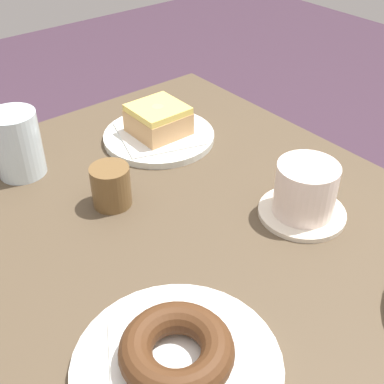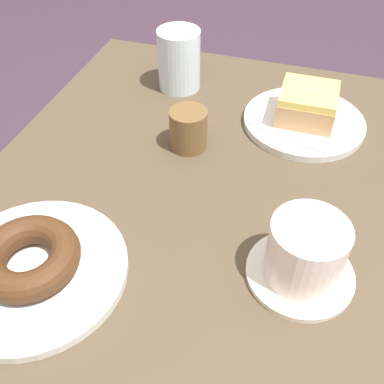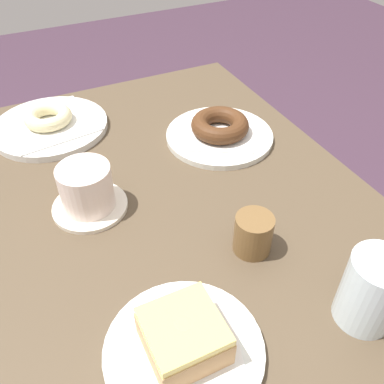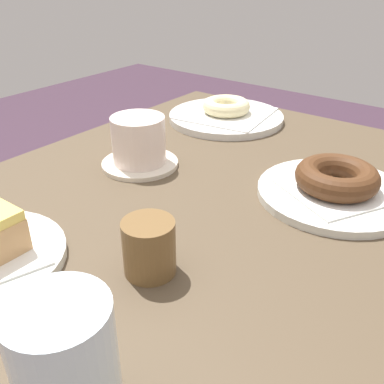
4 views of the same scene
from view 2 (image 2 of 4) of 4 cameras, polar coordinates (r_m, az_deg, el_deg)
table at (r=0.65m, az=0.66°, el=-9.33°), size 0.91×0.66×0.71m
plate_chocolate_ring at (r=0.56m, az=-19.40°, el=-9.42°), size 0.22×0.22×0.01m
napkin_chocolate_ring at (r=0.55m, az=-19.58°, el=-8.97°), size 0.18×0.18×0.00m
donut_chocolate_ring at (r=0.54m, az=-20.05°, el=-7.77°), size 0.12×0.12×0.03m
plate_glazed_square at (r=0.76m, az=13.97°, el=8.65°), size 0.19×0.19×0.01m
napkin_glazed_square at (r=0.76m, az=14.07°, el=9.10°), size 0.17×0.17×0.00m
donut_glazed_square at (r=0.74m, az=14.42°, el=10.76°), size 0.09×0.09×0.05m
water_glass at (r=0.82m, az=-1.66°, el=16.41°), size 0.07×0.07×0.11m
coffee_cup at (r=0.51m, az=14.13°, el=-7.66°), size 0.12×0.12×0.08m
sugar_jar at (r=0.68m, az=-0.46°, el=7.99°), size 0.06×0.06×0.06m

